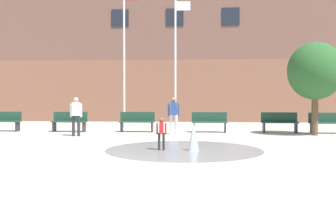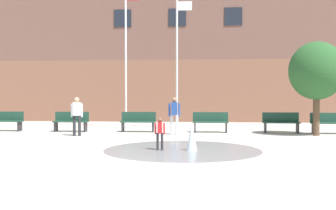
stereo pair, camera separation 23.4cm
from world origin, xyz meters
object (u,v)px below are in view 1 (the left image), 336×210
park_bench_far_left (4,121)px  park_bench_near_trashcan (280,122)px  child_running (161,131)px  flagpole_left (125,51)px  adult_in_red (174,113)px  street_tree_near_building (315,71)px  park_bench_center (137,121)px  park_bench_under_left_flagpole (70,121)px  park_bench_under_right_flagpole (209,122)px  flagpole_right (176,57)px  park_bench_far_right (328,123)px  adult_watching (76,113)px

park_bench_far_left → park_bench_near_trashcan: same height
child_running → flagpole_left: (-2.57, 7.92, 3.32)m
adult_in_red → street_tree_near_building: 6.14m
street_tree_near_building → flagpole_left: bearing=161.0°
flagpole_left → adult_in_red: bearing=-49.2°
adult_in_red → street_tree_near_building: (5.89, 0.14, 1.74)m
park_bench_center → child_running: bearing=-74.6°
park_bench_under_left_flagpole → park_bench_under_right_flagpole: (6.41, 0.16, 0.00)m
park_bench_under_right_flagpole → street_tree_near_building: size_ratio=0.41×
street_tree_near_building → adult_in_red: bearing=-178.7°
park_bench_under_right_flagpole → park_bench_near_trashcan: 3.12m
flagpole_left → flagpole_right: bearing=0.0°
park_bench_far_right → street_tree_near_building: size_ratio=0.41×
park_bench_far_left → park_bench_far_right: (14.72, -0.10, 0.00)m
adult_in_red → street_tree_near_building: size_ratio=0.41×
child_running → park_bench_under_left_flagpole: bearing=-144.3°
park_bench_under_left_flagpole → park_bench_under_right_flagpole: size_ratio=1.00×
park_bench_near_trashcan → street_tree_near_building: 2.72m
park_bench_under_left_flagpole → park_bench_near_trashcan: (9.53, 0.14, 0.00)m
child_running → adult_watching: adult_watching is taller
park_bench_far_left → park_bench_under_right_flagpole: size_ratio=1.00×
park_bench_near_trashcan → child_running: 7.68m
park_bench_center → park_bench_far_right: same height
park_bench_near_trashcan → park_bench_under_right_flagpole: bearing=179.6°
park_bench_under_left_flagpole → flagpole_right: flagpole_right is taller
park_bench_center → adult_in_red: size_ratio=1.01×
park_bench_near_trashcan → flagpole_left: bearing=165.6°
park_bench_far_left → child_running: size_ratio=1.62×
park_bench_under_left_flagpole → street_tree_near_building: 11.01m
park_bench_far_left → street_tree_near_building: street_tree_near_building is taller
child_running → street_tree_near_building: size_ratio=0.25×
child_running → street_tree_near_building: bearing=126.4°
park_bench_far_right → child_running: 8.95m
adult_watching → street_tree_near_building: street_tree_near_building is taller
flagpole_right → street_tree_near_building: 6.71m
flagpole_left → street_tree_near_building: (8.55, -2.94, -1.23)m
adult_watching → adult_in_red: 4.05m
child_running → adult_watching: (-3.85, 3.93, 0.35)m
adult_watching → street_tree_near_building: bearing=164.5°
flagpole_left → park_bench_near_trashcan: bearing=-14.4°
child_running → park_bench_far_left: bearing=-130.1°
park_bench_near_trashcan → child_running: bearing=-128.3°
adult_watching → flagpole_left: size_ratio=0.22×
park_bench_far_left → child_running: child_running is taller
park_bench_near_trashcan → adult_in_red: (-4.67, -1.19, 0.45)m
flagpole_left → street_tree_near_building: flagpole_left is taller
adult_in_red → street_tree_near_building: street_tree_near_building is taller
park_bench_near_trashcan → child_running: (-4.76, -6.03, 0.10)m
park_bench_far_left → adult_in_red: size_ratio=1.01×
child_running → adult_watching: 5.52m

